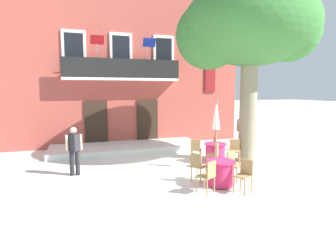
% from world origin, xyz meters
% --- Properties ---
extents(ground_plane, '(120.00, 120.00, 0.00)m').
position_xyz_m(ground_plane, '(0.00, 0.00, 0.00)').
color(ground_plane, silver).
extents(building_facade, '(13.00, 5.09, 7.50)m').
position_xyz_m(building_facade, '(-0.73, 6.99, 3.75)').
color(building_facade, '#B24C42').
rests_on(building_facade, ground).
extents(entrance_step_platform, '(6.95, 2.46, 0.25)m').
position_xyz_m(entrance_step_platform, '(-0.73, 3.77, 0.12)').
color(entrance_step_platform, silver).
rests_on(entrance_step_platform, ground).
extents(plane_tree, '(5.32, 4.67, 6.85)m').
position_xyz_m(plane_tree, '(3.40, 0.32, 5.14)').
color(plane_tree, gray).
rests_on(plane_tree, ground).
extents(cafe_table_near_tree, '(0.86, 0.86, 0.76)m').
position_xyz_m(cafe_table_near_tree, '(1.01, -2.08, 0.39)').
color(cafe_table_near_tree, '#E52D66').
rests_on(cafe_table_near_tree, ground).
extents(cafe_chair_near_tree_0, '(0.53, 0.53, 0.91)m').
position_xyz_m(cafe_chair_near_tree_0, '(1.39, -2.73, 0.53)').
color(cafe_chair_near_tree_0, tan).
rests_on(cafe_chair_near_tree_0, ground).
extents(cafe_chair_near_tree_1, '(0.53, 0.53, 0.91)m').
position_xyz_m(cafe_chair_near_tree_1, '(1.67, -1.71, 0.53)').
color(cafe_chair_near_tree_1, tan).
rests_on(cafe_chair_near_tree_1, ground).
extents(cafe_chair_near_tree_2, '(0.55, 0.55, 0.91)m').
position_xyz_m(cafe_chair_near_tree_2, '(0.53, -1.50, 0.53)').
color(cafe_chair_near_tree_2, tan).
rests_on(cafe_chair_near_tree_2, ground).
extents(cafe_chair_near_tree_3, '(0.54, 0.54, 0.91)m').
position_xyz_m(cafe_chair_near_tree_3, '(0.39, -2.51, 0.53)').
color(cafe_chair_near_tree_3, tan).
rests_on(cafe_chair_near_tree_3, ground).
extents(cafe_table_middle, '(0.86, 0.86, 0.76)m').
position_xyz_m(cafe_table_middle, '(2.13, 0.38, 0.39)').
color(cafe_table_middle, '#E52D66').
rests_on(cafe_table_middle, ground).
extents(cafe_chair_middle_0, '(0.56, 0.56, 0.91)m').
position_xyz_m(cafe_chair_middle_0, '(1.75, -0.27, 0.53)').
color(cafe_chair_middle_0, tan).
rests_on(cafe_chair_middle_0, ground).
extents(cafe_chair_middle_1, '(0.54, 0.54, 0.91)m').
position_xyz_m(cafe_chair_middle_1, '(2.83, 0.11, 0.53)').
color(cafe_chair_middle_1, tan).
rests_on(cafe_chair_middle_1, ground).
extents(cafe_chair_middle_2, '(0.56, 0.56, 0.91)m').
position_xyz_m(cafe_chair_middle_2, '(2.55, 1.01, 0.53)').
color(cafe_chair_middle_2, tan).
rests_on(cafe_chair_middle_2, ground).
extents(cafe_chair_middle_3, '(0.55, 0.55, 0.91)m').
position_xyz_m(cafe_chair_middle_3, '(1.46, 0.72, 0.53)').
color(cafe_chair_middle_3, tan).
rests_on(cafe_chair_middle_3, ground).
extents(cafe_umbrella, '(0.44, 0.44, 2.55)m').
position_xyz_m(cafe_umbrella, '(1.70, -0.45, 1.67)').
color(cafe_umbrella, '#997A56').
rests_on(cafe_umbrella, ground).
extents(pedestrian_near_entrance, '(0.53, 0.40, 1.62)m').
position_xyz_m(pedestrian_near_entrance, '(-3.07, 0.37, 0.91)').
color(pedestrian_near_entrance, '#232328').
rests_on(pedestrian_near_entrance, ground).
extents(pedestrian_mid_plaza, '(0.53, 0.40, 1.71)m').
position_xyz_m(pedestrian_mid_plaza, '(4.32, 1.97, 0.97)').
color(pedestrian_mid_plaza, silver).
rests_on(pedestrian_mid_plaza, ground).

